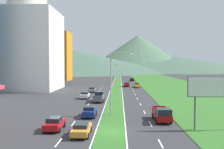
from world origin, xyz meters
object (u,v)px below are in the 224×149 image
(car_7, at_px, (89,111))
(pickup_truck_0, at_px, (99,97))
(car_1, at_px, (92,90))
(car_2, at_px, (137,85))
(car_4, at_px, (55,123))
(street_lamp_near, at_px, (113,79))
(billboard_roadside, at_px, (212,89))
(car_0, at_px, (127,84))
(street_lamp_mid, at_px, (116,77))
(car_5, at_px, (132,79))
(car_6, at_px, (85,95))
(car_3, at_px, (81,129))
(pickup_truck_1, at_px, (162,114))

(car_7, height_order, pickup_truck_0, pickup_truck_0)
(car_1, relative_size, car_2, 0.96)
(car_4, bearing_deg, street_lamp_near, -39.17)
(billboard_roadside, bearing_deg, car_0, 98.26)
(street_lamp_mid, distance_m, car_0, 25.54)
(street_lamp_mid, bearing_deg, street_lamp_near, -89.84)
(street_lamp_mid, distance_m, pickup_truck_0, 11.84)
(car_4, bearing_deg, car_5, -8.83)
(car_6, bearing_deg, car_5, -12.91)
(car_5, xyz_separation_m, car_7, (-10.26, -79.72, 0.06))
(car_5, bearing_deg, car_6, -12.91)
(car_7, bearing_deg, car_6, 10.00)
(car_6, bearing_deg, car_0, -18.66)
(billboard_roadside, bearing_deg, car_5, 93.38)
(car_5, distance_m, car_6, 61.51)
(car_2, bearing_deg, street_lamp_near, -8.48)
(street_lamp_mid, xyz_separation_m, pickup_truck_0, (-3.35, -10.73, -3.70))
(car_1, relative_size, car_4, 1.01)
(car_1, bearing_deg, car_3, -175.22)
(car_2, height_order, pickup_truck_0, pickup_truck_0)
(car_4, relative_size, pickup_truck_0, 0.78)
(car_4, relative_size, car_6, 0.97)
(car_3, xyz_separation_m, car_7, (-0.30, 9.66, 0.09))
(car_4, height_order, pickup_truck_0, pickup_truck_0)
(street_lamp_near, relative_size, car_1, 2.27)
(car_2, relative_size, car_3, 1.00)
(car_0, xyz_separation_m, car_7, (-6.99, -50.77, 0.04))
(car_2, relative_size, car_6, 1.02)
(street_lamp_near, bearing_deg, billboard_roadside, -34.23)
(street_lamp_mid, bearing_deg, car_7, -97.69)
(pickup_truck_1, bearing_deg, car_2, 179.98)
(street_lamp_near, distance_m, car_0, 50.20)
(street_lamp_near, distance_m, pickup_truck_1, 8.98)
(car_3, bearing_deg, car_0, -6.31)
(car_2, bearing_deg, car_5, -179.83)
(car_1, bearing_deg, car_6, 178.66)
(street_lamp_near, xyz_separation_m, car_2, (6.81, 45.67, -4.80))
(car_1, height_order, car_3, car_1)
(car_2, bearing_deg, pickup_truck_0, -17.97)
(car_5, bearing_deg, car_7, -7.33)
(car_7, bearing_deg, pickup_truck_0, -0.48)
(car_4, bearing_deg, car_3, -121.41)
(car_1, relative_size, car_7, 0.98)
(billboard_roadside, xyz_separation_m, car_6, (-18.88, 26.90, -4.10))
(billboard_roadside, distance_m, car_2, 54.12)
(car_0, distance_m, car_2, 5.37)
(billboard_roadside, distance_m, car_3, 15.86)
(street_lamp_mid, bearing_deg, car_2, 71.71)
(street_lamp_mid, bearing_deg, pickup_truck_1, -76.47)
(car_3, distance_m, car_7, 9.67)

